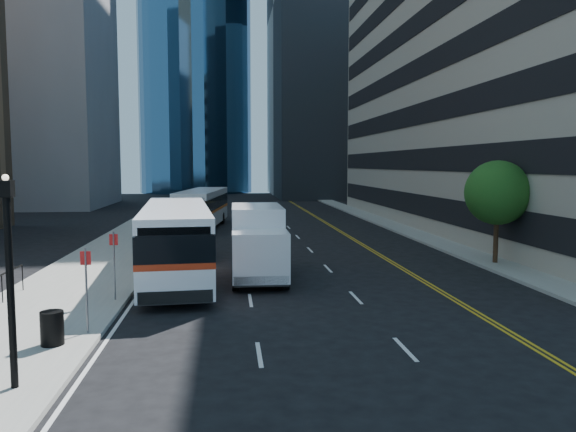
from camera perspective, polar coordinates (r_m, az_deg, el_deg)
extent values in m
plane|color=black|center=(19.68, 6.78, -9.64)|extent=(160.00, 160.00, 0.00)
cube|color=gray|center=(44.25, -14.12, -1.34)|extent=(5.00, 90.00, 0.15)
cube|color=gray|center=(45.78, 10.82, -1.06)|extent=(2.00, 90.00, 0.15)
cube|color=gray|center=(96.51, 7.98, 20.21)|extent=(30.00, 28.00, 60.00)
cube|color=gray|center=(75.45, -25.13, 14.28)|extent=(18.00, 18.00, 35.00)
cylinder|color=#332114|center=(29.91, 20.35, -2.36)|extent=(0.24, 0.24, 2.20)
sphere|color=#164D1A|center=(29.70, 20.50, 2.24)|extent=(3.20, 3.20, 3.20)
cylinder|color=black|center=(13.68, -26.34, -7.09)|extent=(0.16, 0.16, 4.20)
cube|color=black|center=(13.40, -26.74, 2.48)|extent=(0.28, 0.28, 0.36)
cube|color=white|center=(25.50, -11.25, -4.11)|extent=(3.74, 12.67, 1.14)
cube|color=red|center=(25.40, -11.28, -2.61)|extent=(3.76, 12.69, 0.23)
cube|color=black|center=(25.33, -11.30, -1.32)|extent=(3.76, 12.69, 0.94)
cube|color=white|center=(25.25, -11.34, 0.44)|extent=(3.74, 12.67, 0.52)
cylinder|color=black|center=(21.94, -14.54, -6.81)|extent=(0.40, 1.06, 1.04)
cylinder|color=black|center=(21.92, -8.05, -6.71)|extent=(0.40, 1.06, 1.04)
cylinder|color=black|center=(28.89, -13.65, -3.90)|extent=(0.40, 1.06, 1.04)
cylinder|color=black|center=(28.87, -8.75, -3.82)|extent=(0.40, 1.06, 1.04)
cube|color=white|center=(45.13, -8.67, -0.09)|extent=(3.92, 11.91, 1.07)
cube|color=orange|center=(45.07, -8.68, 0.71)|extent=(3.94, 11.93, 0.21)
cube|color=black|center=(45.04, -8.69, 1.39)|extent=(3.94, 11.93, 0.88)
cube|color=white|center=(44.99, -8.70, 2.32)|extent=(3.92, 11.91, 0.49)
cylinder|color=black|center=(41.95, -11.00, -1.07)|extent=(0.41, 1.00, 0.97)
cylinder|color=black|center=(41.54, -7.90, -1.08)|extent=(0.41, 1.00, 0.97)
cylinder|color=black|center=(48.42, -9.40, -0.20)|extent=(0.41, 1.00, 0.97)
cylinder|color=black|center=(48.07, -6.71, -0.21)|extent=(0.41, 1.00, 0.97)
cube|color=silver|center=(22.75, -2.83, -4.06)|extent=(2.27, 2.09, 1.98)
cube|color=black|center=(21.81, -2.72, -3.46)|extent=(2.06, 0.08, 1.03)
cube|color=silver|center=(25.92, -3.20, -1.65)|extent=(2.29, 4.53, 2.45)
cube|color=black|center=(25.11, -3.08, -5.13)|extent=(1.70, 6.22, 0.24)
cylinder|color=black|center=(22.70, -5.36, -6.44)|extent=(0.27, 0.90, 0.90)
cylinder|color=black|center=(22.80, -0.25, -6.36)|extent=(0.27, 0.90, 0.90)
cylinder|color=black|center=(27.32, -5.41, -4.44)|extent=(0.27, 0.90, 0.90)
cylinder|color=black|center=(27.40, -1.18, -4.39)|extent=(0.27, 0.90, 0.90)
cylinder|color=black|center=(16.81, -22.84, -10.45)|extent=(0.66, 0.66, 0.93)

